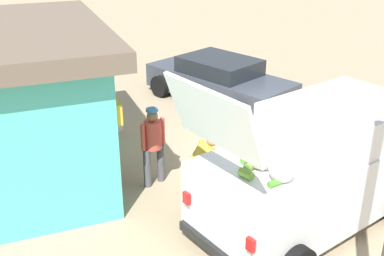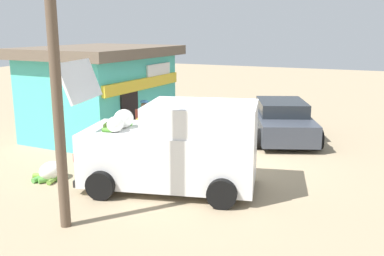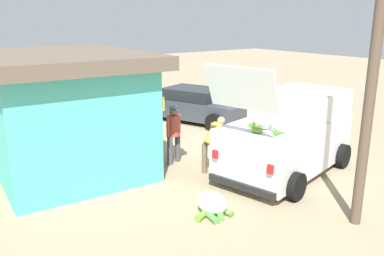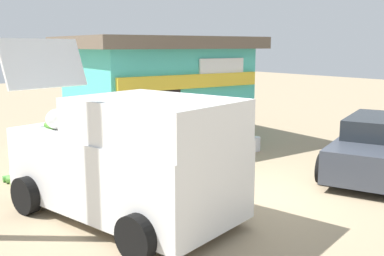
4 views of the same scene
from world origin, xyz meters
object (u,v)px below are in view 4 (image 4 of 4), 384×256
Objects in this scene: delivery_van at (129,158)px; parked_sedan at (384,146)px; paint_bucket at (255,144)px; customer_bending at (130,141)px; storefront_bar at (158,89)px; vendor_standing at (168,130)px; unloaded_banana_pile at (25,172)px.

delivery_van is 6.06m from parked_sedan.
delivery_van is 5.62m from paint_bucket.
delivery_van reaches higher than customer_bending.
paint_bucket is at bearing 103.60° from parked_sedan.
storefront_bar is 4.03m from customer_bending.
vendor_standing is 2.98m from paint_bucket.
unloaded_banana_pile reaches higher than paint_bucket.
parked_sedan is (2.30, -5.85, -0.98)m from storefront_bar.
paint_bucket is (4.13, 0.42, -0.69)m from customer_bending.
storefront_bar reaches higher than customer_bending.
storefront_bar is 3.59× the size of customer_bending.
unloaded_banana_pile is at bearing 147.32° from parked_sedan.
customer_bending is (1.00, 1.71, -0.14)m from delivery_van.
customer_bending is (-1.25, -0.43, -0.04)m from vendor_standing.
customer_bending is (-4.93, 2.87, 0.27)m from parked_sedan.
delivery_van is 1.99m from customer_bending.
vendor_standing is 1.94× the size of unloaded_banana_pile.
storefront_bar reaches higher than delivery_van.
unloaded_banana_pile is (-4.40, -1.55, -1.39)m from storefront_bar.
delivery_van is at bearing -76.20° from unloaded_banana_pile.
vendor_standing is 1.10× the size of customer_bending.
storefront_bar is at bearing 61.48° from vendor_standing.
customer_bending is 3.81× the size of paint_bucket.
parked_sedan is 3.42m from paint_bucket.
paint_bucket is at bearing 5.87° from customer_bending.
paint_bucket is at bearing -59.46° from storefront_bar.
paint_bucket is (-0.80, 3.30, -0.42)m from parked_sedan.
storefront_bar reaches higher than paint_bucket.
paint_bucket is (5.13, 2.14, -0.83)m from delivery_van.
storefront_bar reaches higher than unloaded_banana_pile.
delivery_van is 5.54× the size of unloaded_banana_pile.
vendor_standing is 4.19× the size of paint_bucket.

